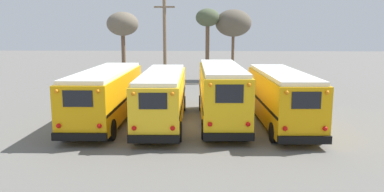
# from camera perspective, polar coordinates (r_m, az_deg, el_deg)

# --- Properties ---
(ground_plane) EXTENTS (160.00, 160.00, 0.00)m
(ground_plane) POSITION_cam_1_polar(r_m,az_deg,el_deg) (21.38, -0.06, -4.50)
(ground_plane) COLOR #66635E
(school_bus_0) EXTENTS (2.78, 10.51, 3.08)m
(school_bus_0) POSITION_cam_1_polar(r_m,az_deg,el_deg) (22.53, -12.91, 0.38)
(school_bus_0) COLOR #E5A00C
(school_bus_0) RESTS_ON ground
(school_bus_1) EXTENTS (2.69, 10.00, 3.01)m
(school_bus_1) POSITION_cam_1_polar(r_m,az_deg,el_deg) (21.49, -4.51, 0.04)
(school_bus_1) COLOR yellow
(school_bus_1) RESTS_ON ground
(school_bus_2) EXTENTS (2.74, 9.73, 3.36)m
(school_bus_2) POSITION_cam_1_polar(r_m,az_deg,el_deg) (21.64, 4.47, 0.57)
(school_bus_2) COLOR yellow
(school_bus_2) RESTS_ON ground
(school_bus_3) EXTENTS (2.77, 9.53, 3.08)m
(school_bus_3) POSITION_cam_1_polar(r_m,az_deg,el_deg) (21.66, 13.44, -0.05)
(school_bus_3) COLOR #E5A00C
(school_bus_3) RESTS_ON ground
(utility_pole) EXTENTS (1.80, 0.30, 8.33)m
(utility_pole) POSITION_cam_1_polar(r_m,az_deg,el_deg) (32.94, -4.17, 8.12)
(utility_pole) COLOR #75604C
(utility_pole) RESTS_ON ground
(bare_tree_0) EXTENTS (3.34, 3.34, 7.30)m
(bare_tree_0) POSITION_cam_1_polar(r_m,az_deg,el_deg) (40.91, -10.52, 10.61)
(bare_tree_0) COLOR brown
(bare_tree_0) RESTS_ON ground
(bare_tree_1) EXTENTS (3.83, 3.83, 7.57)m
(bare_tree_1) POSITION_cam_1_polar(r_m,az_deg,el_deg) (40.79, 6.32, 10.93)
(bare_tree_1) COLOR brown
(bare_tree_1) RESTS_ON ground
(bare_tree_2) EXTENTS (2.51, 2.51, 7.64)m
(bare_tree_2) POSITION_cam_1_polar(r_m,az_deg,el_deg) (40.09, 2.39, 11.45)
(bare_tree_2) COLOR brown
(bare_tree_2) RESTS_ON ground
(fence_line) EXTENTS (18.15, 0.06, 1.42)m
(fence_line) POSITION_cam_1_polar(r_m,az_deg,el_deg) (28.19, 0.56, 1.08)
(fence_line) COLOR #939399
(fence_line) RESTS_ON ground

